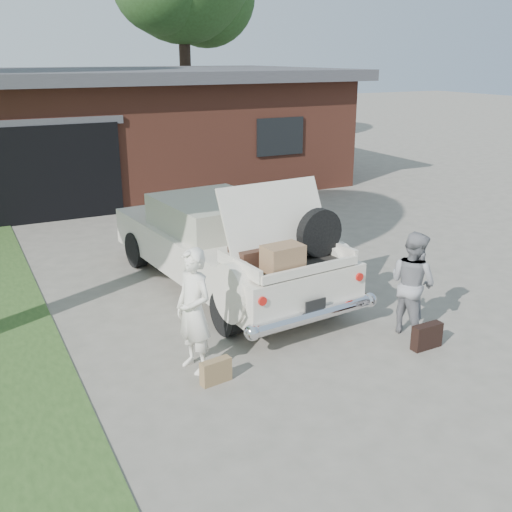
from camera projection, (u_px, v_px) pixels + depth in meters
name	position (u px, v px, depth m)	size (l,w,h in m)	color
ground	(277.00, 347.00, 7.92)	(90.00, 90.00, 0.00)	gray
house	(117.00, 127.00, 17.50)	(12.80, 7.80, 3.30)	brown
sedan	(224.00, 244.00, 9.80)	(2.38, 5.18, 1.99)	beige
woman_left	(194.00, 311.00, 7.14)	(0.57, 0.37, 1.55)	white
woman_right	(412.00, 283.00, 8.15)	(0.71, 0.55, 1.45)	gray
suitcase_left	(216.00, 371.00, 7.03)	(0.38, 0.12, 0.29)	#98784D
suitcase_right	(427.00, 336.00, 7.86)	(0.44, 0.14, 0.34)	black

